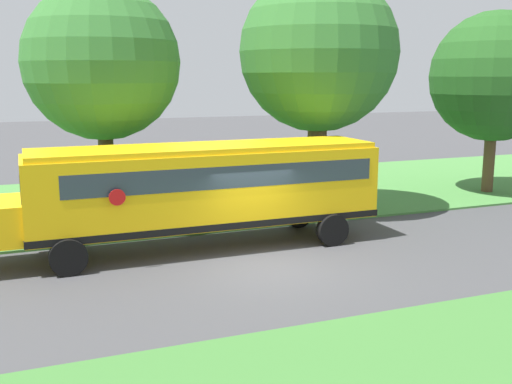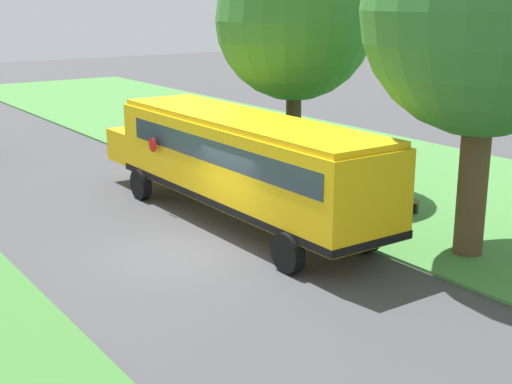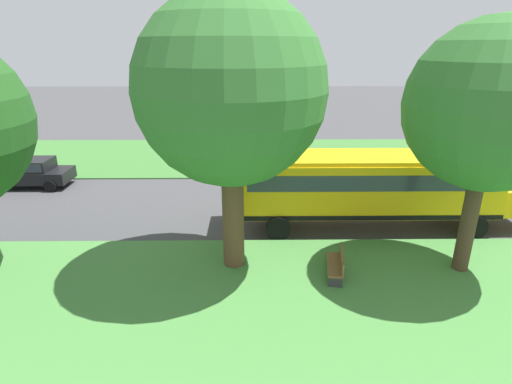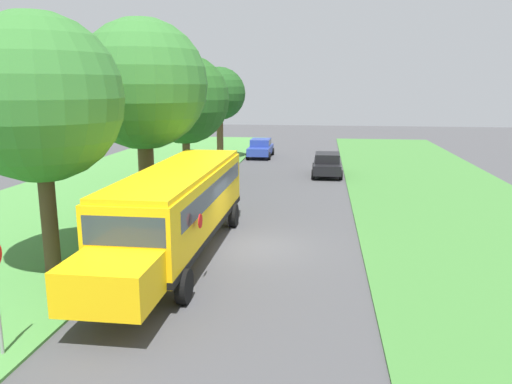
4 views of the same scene
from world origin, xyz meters
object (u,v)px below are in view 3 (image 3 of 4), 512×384
object	(u,v)px
oak_tree_roadside_mid	(229,92)
park_bench	(337,264)
oak_tree_beside_bus	(495,105)
school_bus	(372,184)
car_black_nearest	(30,171)

from	to	relation	value
oak_tree_roadside_mid	park_bench	world-z (taller)	oak_tree_roadside_mid
oak_tree_beside_bus	park_bench	xyz separation A→B (m)	(-0.36, 4.47, -5.21)
school_bus	park_bench	world-z (taller)	school_bus
car_black_nearest	oak_tree_roadside_mid	world-z (taller)	oak_tree_roadside_mid
park_bench	car_black_nearest	bearing A→B (deg)	58.00
car_black_nearest	oak_tree_roadside_mid	xyz separation A→B (m)	(-8.56, -11.49, 5.15)
park_bench	oak_tree_roadside_mid	bearing A→B (deg)	76.97
car_black_nearest	oak_tree_roadside_mid	size ratio (longest dim) A/B	0.49
car_black_nearest	oak_tree_beside_bus	world-z (taller)	oak_tree_beside_bus
school_bus	oak_tree_beside_bus	world-z (taller)	oak_tree_beside_bus
car_black_nearest	oak_tree_roadside_mid	bearing A→B (deg)	-126.69
car_black_nearest	park_bench	size ratio (longest dim) A/B	2.65
oak_tree_beside_bus	school_bus	bearing A→B (deg)	31.87
school_bus	car_black_nearest	size ratio (longest dim) A/B	2.82
car_black_nearest	park_bench	world-z (taller)	car_black_nearest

